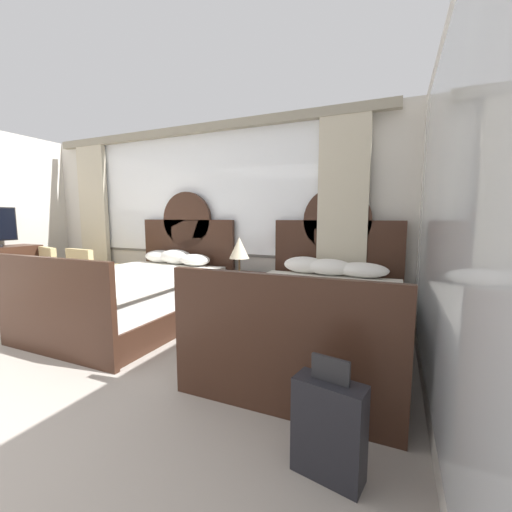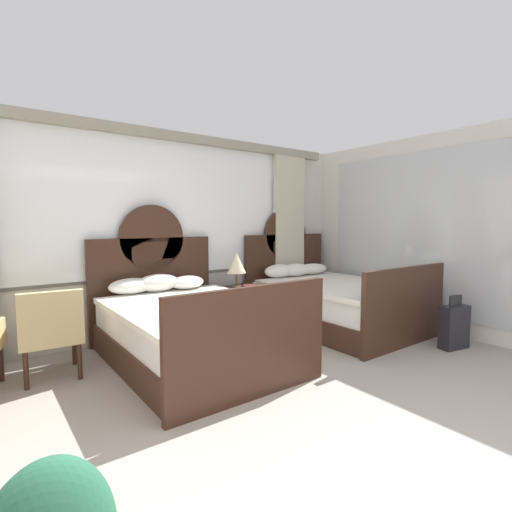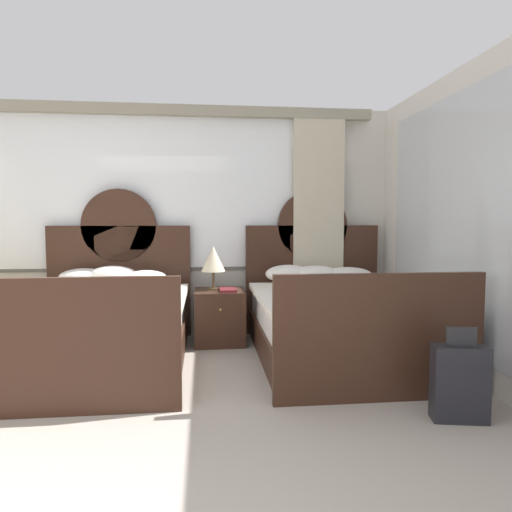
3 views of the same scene
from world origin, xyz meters
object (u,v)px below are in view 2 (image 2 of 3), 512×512
at_px(nightstand_between_beds, 242,308).
at_px(suitcase_on_floor, 454,327).
at_px(bed_near_window, 190,326).
at_px(table_lamp_on_nightstand, 236,263).
at_px(book_on_nightstand, 252,287).
at_px(armchair_by_window_left, 51,328).
at_px(bed_near_mirror, 332,300).

distance_m(nightstand_between_beds, suitcase_on_floor, 2.68).
xyz_separation_m(bed_near_window, table_lamp_on_nightstand, (1.07, 0.69, 0.56)).
height_order(bed_near_window, book_on_nightstand, bed_near_window).
bearing_deg(bed_near_window, armchair_by_window_left, 165.61).
relative_size(bed_near_window, suitcase_on_floor, 3.48).
distance_m(bed_near_mirror, suitcase_on_floor, 1.60).
bearing_deg(book_on_nightstand, suitcase_on_floor, -54.84).
xyz_separation_m(bed_near_window, book_on_nightstand, (1.23, 0.54, 0.23)).
xyz_separation_m(bed_near_window, armchair_by_window_left, (-1.29, 0.33, 0.12)).
relative_size(bed_near_window, book_on_nightstand, 8.66).
relative_size(bed_near_mirror, table_lamp_on_nightstand, 4.64).
xyz_separation_m(bed_near_window, nightstand_between_beds, (1.14, 0.65, -0.08)).
xyz_separation_m(nightstand_between_beds, armchair_by_window_left, (-2.43, -0.32, 0.20)).
distance_m(armchair_by_window_left, suitcase_on_floor, 4.41).
bearing_deg(nightstand_between_beds, book_on_nightstand, -51.22).
height_order(bed_near_mirror, table_lamp_on_nightstand, bed_near_mirror).
bearing_deg(nightstand_between_beds, armchair_by_window_left, -172.55).
height_order(bed_near_mirror, book_on_nightstand, bed_near_mirror).
distance_m(bed_near_mirror, armchair_by_window_left, 3.58).
bearing_deg(armchair_by_window_left, bed_near_mirror, -5.28).
xyz_separation_m(armchair_by_window_left, suitcase_on_floor, (3.98, -1.87, -0.23)).
distance_m(bed_near_window, bed_near_mirror, 2.27).
bearing_deg(table_lamp_on_nightstand, armchair_by_window_left, -171.41).
bearing_deg(suitcase_on_floor, bed_near_mirror, 105.13).
xyz_separation_m(table_lamp_on_nightstand, armchair_by_window_left, (-2.37, -0.36, -0.44)).
bearing_deg(bed_near_mirror, nightstand_between_beds, 150.33).
xyz_separation_m(bed_near_mirror, table_lamp_on_nightstand, (-1.20, 0.69, 0.56)).
bearing_deg(table_lamp_on_nightstand, suitcase_on_floor, -54.02).
bearing_deg(bed_near_window, bed_near_mirror, 0.06).
bearing_deg(armchair_by_window_left, bed_near_window, -14.39).
distance_m(bed_near_window, table_lamp_on_nightstand, 1.39).
height_order(table_lamp_on_nightstand, armchair_by_window_left, table_lamp_on_nightstand).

